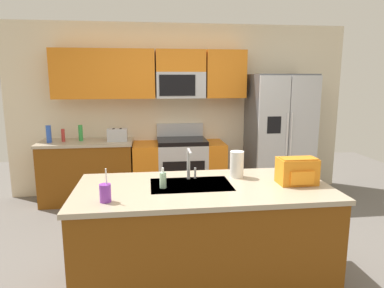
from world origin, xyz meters
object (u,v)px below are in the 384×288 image
object	(u,v)px
bottle_green	(81,133)
sink_faucet	(190,161)
pepper_mill	(63,135)
backpack	(297,170)
soap_dispenser	(163,180)
paper_towel_roll	(237,164)
toaster	(117,135)
refrigerator	(279,136)
drink_cup_purple	(105,193)
range_oven	(179,169)
bottle_blue	(49,134)

from	to	relation	value
bottle_green	sink_faucet	world-z (taller)	sink_faucet
pepper_mill	backpack	distance (m)	3.39
bottle_green	soap_dispenser	distance (m)	2.58
bottle_green	paper_towel_roll	world-z (taller)	paper_towel_roll
toaster	soap_dispenser	bearing A→B (deg)	-76.23
bottle_green	paper_towel_roll	distance (m)	2.75
refrigerator	toaster	xyz separation A→B (m)	(-2.42, 0.02, 0.07)
drink_cup_purple	sink_faucet	bearing A→B (deg)	35.34
pepper_mill	bottle_green	size ratio (longest dim) A/B	0.80
pepper_mill	drink_cup_purple	xyz separation A→B (m)	(0.88, -2.58, -0.02)
bottle_green	drink_cup_purple	xyz separation A→B (m)	(0.65, -2.62, -0.05)
toaster	sink_faucet	xyz separation A→B (m)	(0.80, -2.05, 0.08)
refrigerator	drink_cup_purple	size ratio (longest dim) A/B	7.30
refrigerator	drink_cup_purple	xyz separation A→B (m)	(-2.29, -2.51, 0.04)
range_oven	bottle_green	xyz separation A→B (m)	(-1.42, 0.04, 0.57)
refrigerator	pepper_mill	distance (m)	3.18
pepper_mill	soap_dispenser	size ratio (longest dim) A/B	1.07
toaster	pepper_mill	xyz separation A→B (m)	(-0.76, 0.05, 0.00)
range_oven	refrigerator	bearing A→B (deg)	-2.71
refrigerator	paper_towel_roll	bearing A→B (deg)	-120.55
soap_dispenser	bottle_blue	bearing A→B (deg)	123.54
toaster	soap_dispenser	size ratio (longest dim) A/B	1.65
refrigerator	sink_faucet	world-z (taller)	refrigerator
range_oven	drink_cup_purple	size ratio (longest dim) A/B	5.37
sink_faucet	soap_dispenser	world-z (taller)	sink_faucet
refrigerator	backpack	distance (m)	2.38
bottle_blue	drink_cup_purple	distance (m)	2.75
refrigerator	paper_towel_roll	world-z (taller)	refrigerator
toaster	pepper_mill	distance (m)	0.76
sink_faucet	backpack	xyz separation A→B (m)	(0.89, -0.24, -0.05)
bottle_green	soap_dispenser	world-z (taller)	bottle_green
bottle_blue	backpack	bearing A→B (deg)	-40.98
sink_faucet	backpack	world-z (taller)	sink_faucet
bottle_blue	backpack	xyz separation A→B (m)	(2.64, -2.29, -0.00)
sink_faucet	drink_cup_purple	world-z (taller)	sink_faucet
sink_faucet	toaster	bearing A→B (deg)	111.23
range_oven	toaster	size ratio (longest dim) A/B	4.86
backpack	range_oven	bearing A→B (deg)	108.78
paper_towel_roll	soap_dispenser	bearing A→B (deg)	-161.25
bottle_green	bottle_blue	bearing A→B (deg)	-167.90
toaster	bottle_blue	size ratio (longest dim) A/B	1.16
range_oven	drink_cup_purple	world-z (taller)	drink_cup_purple
toaster	backpack	xyz separation A→B (m)	(1.69, -2.29, 0.03)
range_oven	pepper_mill	distance (m)	1.75
pepper_mill	drink_cup_purple	size ratio (longest dim) A/B	0.72
refrigerator	pepper_mill	xyz separation A→B (m)	(-3.18, 0.07, 0.07)
toaster	paper_towel_roll	distance (m)	2.37
backpack	bottle_blue	bearing A→B (deg)	139.02
range_oven	drink_cup_purple	xyz separation A→B (m)	(-0.77, -2.58, 0.53)
refrigerator	backpack	xyz separation A→B (m)	(-0.72, -2.27, 0.09)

